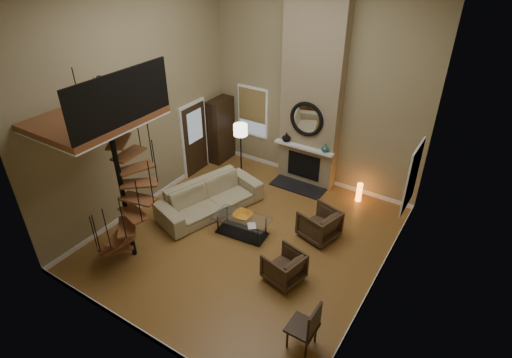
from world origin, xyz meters
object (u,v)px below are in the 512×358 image
Objects in this scene: sofa at (210,197)px; floor_lamp at (241,134)px; accent_lamp at (359,192)px; side_chair at (307,326)px; hutch at (221,131)px; armchair_far at (286,268)px; armchair_near at (321,225)px; coffee_table at (242,224)px.

floor_lamp is at bearing 24.23° from sofa.
accent_lamp is 0.53× the size of side_chair.
hutch reaches higher than floor_lamp.
hutch is 1.47m from floor_lamp.
hutch is 2.75× the size of armchair_far.
hutch reaches higher than sofa.
accent_lamp is at bearing -170.02° from armchair_near.
side_chair is (5.25, -4.72, -0.42)m from hutch.
hutch is 0.75× the size of sofa.
hutch reaches higher than coffee_table.
floor_lamp reaches higher than sofa.
accent_lamp is (0.21, 3.59, -0.10)m from armchair_far.
armchair_far is at bearing 131.34° from side_chair.
side_chair is (2.66, -1.97, 0.24)m from coffee_table.
accent_lamp is at bearing 56.81° from coffee_table.
floor_lamp is (-3.01, 2.83, 1.06)m from armchair_far.
floor_lamp reaches higher than coffee_table.
hutch is 2.82m from sofa.
accent_lamp is at bearing -33.41° from sofa.
floor_lamp reaches higher than armchair_near.
floor_lamp is at bearing -95.58° from armchair_near.
hutch is at bearing 48.03° from sofa.
side_chair reaches higher than coffee_table.
side_chair is (1.02, -2.83, 0.17)m from armchair_near.
sofa is at bearing -64.26° from armchair_near.
hutch is 1.46× the size of coffee_table.
hutch is at bearing 138.03° from side_chair.
coffee_table is 2.56× the size of accent_lamp.
sofa is 1.97m from floor_lamp.
floor_lamp is at bearing 135.24° from side_chair.
armchair_near is at bearing -62.22° from sofa.
sofa is 2.65× the size of side_chair.
armchair_far is (2.82, -1.15, -0.04)m from sofa.
sofa is 5.02× the size of accent_lamp.
side_chair reaches higher than armchair_near.
sofa is at bearing -59.79° from hutch.
armchair_near is at bearing -24.11° from hutch.
sofa is 3.69× the size of armchair_far.
coffee_table is at bearing -55.68° from floor_lamp.
floor_lamp is (1.20, -0.71, 0.46)m from hutch.
accent_lamp is (0.20, 1.94, -0.10)m from armchair_near.
armchair_far is at bearing -94.43° from sofa.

